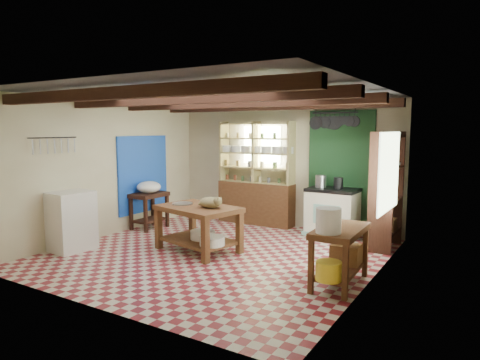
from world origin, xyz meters
The scene contains 30 objects.
floor centered at (0.00, 0.00, -0.01)m, with size 5.00×5.00×0.02m, color maroon.
ceiling centered at (0.00, 0.00, 2.60)m, with size 5.00×5.00×0.02m, color #424247.
wall_back centered at (0.00, 2.50, 1.30)m, with size 5.00×0.04×2.60m, color beige.
wall_front centered at (0.00, -2.50, 1.30)m, with size 5.00×0.04×2.60m, color beige.
wall_left centered at (-2.50, 0.00, 1.30)m, with size 0.04×5.00×2.60m, color beige.
wall_right centered at (2.50, 0.00, 1.30)m, with size 0.04×5.00×2.60m, color beige.
ceiling_beams centered at (0.00, 0.00, 2.48)m, with size 5.00×3.80×0.15m, color #341B12.
blue_wall_patch centered at (-2.47, 0.90, 1.10)m, with size 0.04×1.40×1.60m, color blue.
green_wall_patch centered at (1.25, 2.47, 1.25)m, with size 1.30×0.04×2.30m, color #1B4523.
window_back centered at (-0.50, 2.48, 1.70)m, with size 0.90×0.02×0.80m, color silver.
window_right centered at (2.48, 1.00, 1.40)m, with size 0.02×1.30×1.20m, color silver.
utensil_rail centered at (-2.44, -1.20, 1.78)m, with size 0.06×0.90×0.28m, color black.
pot_rack centered at (1.25, 2.05, 2.18)m, with size 0.86×0.12×0.36m, color black.
shelving_unit centered at (-0.55, 2.31, 1.10)m, with size 1.70×0.34×2.20m, color tan.
tall_rack centered at (2.28, 1.80, 1.00)m, with size 0.40×0.86×2.00m, color #341B12.
work_table centered at (-0.36, -0.02, 0.38)m, with size 1.34×0.89×0.76m, color brown.
stove centered at (1.22, 2.15, 0.46)m, with size 0.94×0.63×0.92m, color white.
prep_table centered at (-2.20, 0.77, 0.37)m, with size 0.50×0.73×0.74m, color #341B12.
white_cabinet centered at (-2.22, -1.09, 0.50)m, with size 0.56×0.67×1.00m, color white.
right_counter centered at (2.18, -0.32, 0.38)m, with size 0.54×1.07×0.77m, color brown.
cat centered at (-0.10, -0.02, 0.85)m, with size 0.39×0.30×0.18m, color #9C8B5B.
steel_tray centered at (-0.71, 0.01, 0.77)m, with size 0.35×0.35×0.02m, color #A1A0A8.
basin_large centered at (-0.30, 0.02, 0.27)m, with size 0.41×0.41×0.14m, color white.
basin_small centered at (0.06, -0.21, 0.27)m, with size 0.40×0.40×0.14m, color white.
kettle_left centered at (0.97, 2.16, 1.04)m, with size 0.21×0.21×0.24m, color #A1A0A8.
kettle_right centered at (1.32, 2.15, 1.03)m, with size 0.18×0.18×0.22m, color black.
enamel_bowl centered at (-2.20, 0.77, 0.86)m, with size 0.49×0.49×0.24m, color white.
white_bucket centered at (2.14, -0.67, 0.92)m, with size 0.31×0.31×0.31m, color white.
wicker_basket centered at (2.17, -0.02, 0.34)m, with size 0.38×0.31×0.27m, color olive.
yellow_tub centered at (2.19, -0.77, 0.32)m, with size 0.32×0.32×0.23m, color yellow.
Camera 1 is at (3.89, -5.66, 2.05)m, focal length 32.00 mm.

